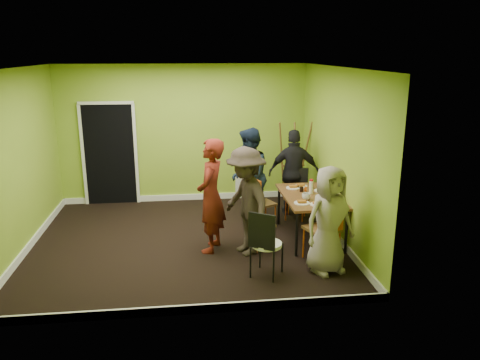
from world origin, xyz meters
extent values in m
plane|color=black|center=(0.00, 0.00, 0.00)|extent=(5.00, 5.00, 0.00)
cube|color=#84A82B|center=(0.00, 2.25, 1.40)|extent=(5.00, 0.04, 2.80)
cube|color=#84A82B|center=(0.00, -2.25, 1.40)|extent=(5.00, 0.04, 2.80)
cube|color=#84A82B|center=(-2.50, 0.00, 1.40)|extent=(0.04, 4.50, 2.80)
cube|color=#84A82B|center=(2.50, 0.00, 1.40)|extent=(0.04, 4.50, 2.80)
cube|color=white|center=(0.00, 0.00, 2.80)|extent=(5.00, 4.50, 0.04)
cube|color=black|center=(-1.50, 2.22, 1.02)|extent=(1.00, 0.05, 2.04)
cube|color=white|center=(1.30, 2.22, 0.40)|extent=(0.50, 0.04, 0.55)
cylinder|color=black|center=(1.66, -0.78, 0.35)|extent=(0.04, 0.04, 0.71)
cylinder|color=black|center=(2.44, -0.78, 0.35)|extent=(0.04, 0.04, 0.71)
cylinder|color=black|center=(1.66, 0.60, 0.35)|extent=(0.04, 0.04, 0.71)
cylinder|color=black|center=(2.44, 0.60, 0.35)|extent=(0.04, 0.04, 0.71)
cube|color=brown|center=(2.05, -0.09, 0.73)|extent=(0.90, 1.50, 0.04)
cylinder|color=#E55B15|center=(1.17, 0.66, 0.21)|extent=(0.02, 0.02, 0.41)
cylinder|color=#E55B15|center=(1.29, 0.37, 0.21)|extent=(0.02, 0.02, 0.41)
cylinder|color=#E55B15|center=(1.45, 0.78, 0.21)|extent=(0.02, 0.02, 0.41)
cylinder|color=#E55B15|center=(1.58, 0.50, 0.21)|extent=(0.02, 0.02, 0.41)
cube|color=brown|center=(1.37, 0.58, 0.41)|extent=(0.48, 0.48, 0.04)
cube|color=#E55B15|center=(1.21, 0.51, 0.66)|extent=(0.16, 0.33, 0.46)
cylinder|color=#E55B15|center=(0.99, -0.30, 0.20)|extent=(0.02, 0.02, 0.40)
cylinder|color=#E55B15|center=(1.08, -0.59, 0.20)|extent=(0.02, 0.02, 0.40)
cylinder|color=#E55B15|center=(1.28, -0.21, 0.20)|extent=(0.02, 0.02, 0.40)
cylinder|color=#E55B15|center=(1.37, -0.50, 0.20)|extent=(0.02, 0.02, 0.40)
cube|color=brown|center=(1.18, -0.40, 0.40)|extent=(0.44, 0.44, 0.04)
cube|color=#E55B15|center=(1.02, -0.45, 0.64)|extent=(0.12, 0.33, 0.44)
cylinder|color=#E55B15|center=(2.23, 0.95, 0.21)|extent=(0.02, 0.02, 0.41)
cylinder|color=#E55B15|center=(1.94, 1.07, 0.21)|extent=(0.02, 0.02, 0.41)
cylinder|color=#E55B15|center=(2.12, 0.66, 0.21)|extent=(0.02, 0.02, 0.41)
cylinder|color=#E55B15|center=(1.83, 0.78, 0.21)|extent=(0.02, 0.02, 0.41)
cube|color=brown|center=(2.03, 0.87, 0.41)|extent=(0.47, 0.47, 0.04)
cube|color=#E55B15|center=(2.09, 1.03, 0.66)|extent=(0.33, 0.15, 0.46)
cylinder|color=#E55B15|center=(1.89, -1.19, 0.25)|extent=(0.03, 0.03, 0.50)
cylinder|color=#E55B15|center=(2.24, -1.05, 0.25)|extent=(0.03, 0.03, 0.50)
cylinder|color=#E55B15|center=(1.76, -0.84, 0.25)|extent=(0.03, 0.03, 0.50)
cylinder|color=#E55B15|center=(2.10, -0.70, 0.25)|extent=(0.03, 0.03, 0.50)
cube|color=brown|center=(2.00, -0.94, 0.50)|extent=(0.57, 0.57, 0.04)
cube|color=#E55B15|center=(2.08, -1.14, 0.79)|extent=(0.40, 0.18, 0.55)
cylinder|color=black|center=(0.87, -1.39, 0.23)|extent=(0.03, 0.03, 0.45)
cylinder|color=black|center=(1.16, -1.57, 0.23)|extent=(0.03, 0.03, 0.45)
cylinder|color=black|center=(1.04, -1.10, 0.23)|extent=(0.03, 0.03, 0.45)
cylinder|color=black|center=(1.33, -1.28, 0.23)|extent=(0.03, 0.03, 0.45)
cylinder|color=white|center=(1.10, -1.34, 0.46)|extent=(0.42, 0.42, 0.05)
cube|color=black|center=(1.00, -1.50, 0.72)|extent=(0.34, 0.23, 0.50)
cylinder|color=brown|center=(1.96, 1.81, 0.85)|extent=(0.25, 0.40, 1.71)
cylinder|color=brown|center=(2.40, 1.81, 0.85)|extent=(0.25, 0.40, 1.71)
cylinder|color=brown|center=(2.18, 1.56, 0.85)|extent=(0.04, 0.39, 1.67)
cube|color=brown|center=(2.18, 1.76, 0.80)|extent=(0.46, 0.04, 0.04)
cylinder|color=white|center=(1.85, 0.35, 0.76)|extent=(0.24, 0.24, 0.01)
cylinder|color=white|center=(1.80, -0.49, 0.76)|extent=(0.25, 0.25, 0.01)
cylinder|color=white|center=(2.01, 0.43, 0.76)|extent=(0.23, 0.23, 0.01)
cylinder|color=white|center=(2.02, -0.59, 0.76)|extent=(0.23, 0.23, 0.01)
cylinder|color=white|center=(2.30, 0.12, 0.76)|extent=(0.26, 0.26, 0.01)
cylinder|color=white|center=(2.23, -0.35, 0.76)|extent=(0.24, 0.24, 0.01)
cylinder|color=white|center=(2.07, 0.00, 0.86)|extent=(0.06, 0.06, 0.22)
cylinder|color=blue|center=(2.28, -0.48, 0.86)|extent=(0.07, 0.07, 0.22)
cylinder|color=#E55B15|center=(2.01, 0.13, 0.79)|extent=(0.04, 0.04, 0.08)
cylinder|color=black|center=(1.94, 0.12, 0.79)|extent=(0.06, 0.06, 0.08)
cylinder|color=black|center=(2.16, 0.29, 0.80)|extent=(0.06, 0.06, 0.09)
cylinder|color=black|center=(2.13, -0.56, 0.80)|extent=(0.06, 0.06, 0.10)
imported|color=white|center=(1.91, -0.31, 0.80)|extent=(0.14, 0.14, 0.11)
imported|color=white|center=(2.26, -0.05, 0.80)|extent=(0.10, 0.10, 0.09)
imported|color=maroon|center=(0.39, -0.38, 0.89)|extent=(0.61, 0.75, 1.78)
imported|color=#141F33|center=(1.14, 0.81, 0.87)|extent=(0.86, 0.99, 1.73)
imported|color=#312720|center=(0.91, -0.56, 0.84)|extent=(0.97, 1.23, 1.68)
imported|color=black|center=(2.05, 1.12, 0.82)|extent=(0.99, 0.48, 1.64)
imported|color=gray|center=(1.98, -1.32, 0.77)|extent=(0.88, 0.72, 1.55)
camera|label=1|loc=(0.03, -7.24, 3.05)|focal=35.00mm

